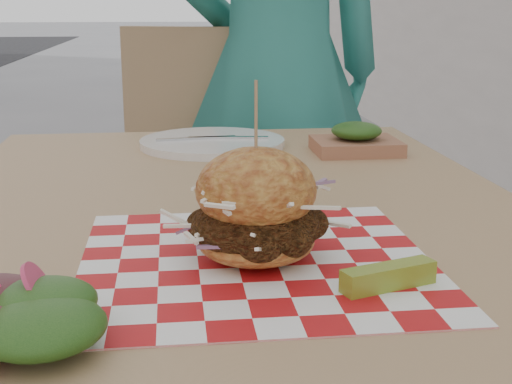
# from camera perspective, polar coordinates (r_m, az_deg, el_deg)

# --- Properties ---
(diner) EXTENTS (0.67, 0.49, 1.68)m
(diner) POSITION_cam_1_polar(r_m,az_deg,el_deg) (1.86, 1.68, 9.72)
(diner) COLOR teal
(diner) RESTS_ON ground
(patio_table) EXTENTS (0.80, 1.20, 0.75)m
(patio_table) POSITION_cam_1_polar(r_m,az_deg,el_deg) (0.95, -1.87, -6.03)
(patio_table) COLOR tan
(patio_table) RESTS_ON ground
(patio_chair) EXTENTS (0.54, 0.55, 0.95)m
(patio_chair) POSITION_cam_1_polar(r_m,az_deg,el_deg) (1.88, -3.34, 0.80)
(patio_chair) COLOR tan
(patio_chair) RESTS_ON ground
(paper_liner) EXTENTS (0.36, 0.36, 0.00)m
(paper_liner) POSITION_cam_1_polar(r_m,az_deg,el_deg) (0.74, -0.00, -5.54)
(paper_liner) COLOR red
(paper_liner) RESTS_ON patio_table
(sandwich) EXTENTS (0.16, 0.16, 0.19)m
(sandwich) POSITION_cam_1_polar(r_m,az_deg,el_deg) (0.72, 0.00, -1.65)
(sandwich) COLOR #C68637
(sandwich) RESTS_ON paper_liner
(pickle_spear) EXTENTS (0.10, 0.05, 0.02)m
(pickle_spear) POSITION_cam_1_polar(r_m,az_deg,el_deg) (0.68, 10.55, -6.66)
(pickle_spear) COLOR olive
(pickle_spear) RESTS_ON paper_liner
(side_salad) EXTENTS (0.13, 0.14, 0.05)m
(side_salad) POSITION_cam_1_polar(r_m,az_deg,el_deg) (0.61, -18.58, -9.67)
(side_salad) COLOR #3F1419
(side_salad) RESTS_ON patio_table
(place_setting) EXTENTS (0.27, 0.27, 0.02)m
(place_setting) POSITION_cam_1_polar(r_m,az_deg,el_deg) (1.34, -3.51, 3.97)
(place_setting) COLOR white
(place_setting) RESTS_ON patio_table
(kraft_tray) EXTENTS (0.15, 0.12, 0.06)m
(kraft_tray) POSITION_cam_1_polar(r_m,az_deg,el_deg) (1.29, 8.02, 4.11)
(kraft_tray) COLOR #9C6247
(kraft_tray) RESTS_ON patio_table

